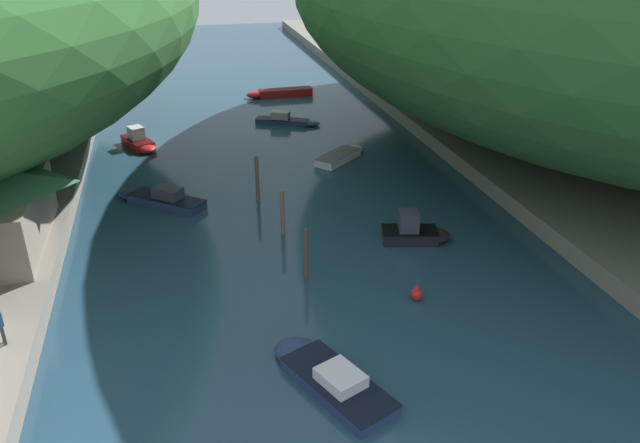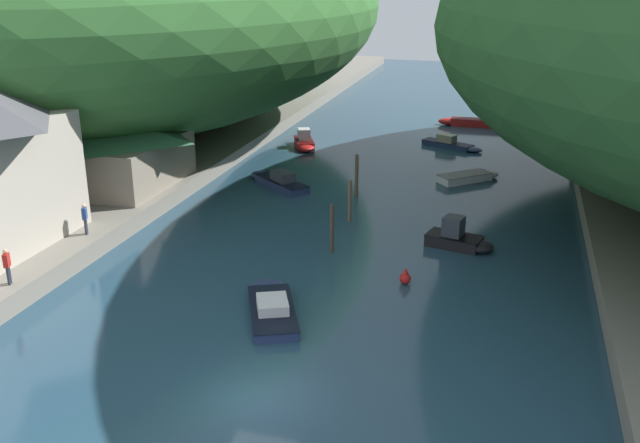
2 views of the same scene
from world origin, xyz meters
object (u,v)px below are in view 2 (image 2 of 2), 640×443
Objects in this scene: boat_moored_right at (271,305)px; boat_white_cruiser at (470,122)px; boat_near_quay at (460,239)px; boat_open_rowboat at (277,180)px; person_on_quay at (85,217)px; boathouse_shed at (111,148)px; boat_cabin_cruiser at (471,176)px; channel_buoy_near at (405,278)px; boat_red_skiff at (305,142)px; boat_small_dinghy at (453,144)px; person_by_boathouse at (7,264)px.

boat_moored_right is 0.95× the size of boat_white_cruiser.
boat_open_rowboat is at bearing -107.88° from boat_near_quay.
boat_open_rowboat is 3.33× the size of person_on_quay.
boat_cabin_cruiser is (22.26, 10.43, -3.07)m from boathouse_shed.
boathouse_shed is 5.38× the size of person_on_quay.
boat_moored_right reaches higher than channel_buoy_near.
boat_open_rowboat is 1.29× the size of boat_red_skiff.
channel_buoy_near is at bearing -7.32° from boat_near_quay.
boat_near_quay is at bearing 29.28° from boat_moored_right.
boat_near_quay reaches higher than boat_cabin_cruiser.
boathouse_shed reaches higher than boat_white_cruiser.
boat_cabin_cruiser is 1.04× the size of boat_red_skiff.
boat_near_quay is 20.05m from person_on_quay.
boat_cabin_cruiser is 26.82m from person_on_quay.
boat_near_quay reaches higher than boat_red_skiff.
boat_small_dinghy is 3.24× the size of person_by_boathouse.
boat_white_cruiser is 36.78m from channel_buoy_near.
person_by_boathouse is at bearing 160.84° from person_on_quay.
boat_moored_right reaches higher than boat_white_cruiser.
person_by_boathouse is (3.76, -15.13, -1.35)m from boathouse_shed.
boat_near_quay is 0.60× the size of boat_white_cruiser.
person_on_quay reaches higher than boat_red_skiff.
boat_white_cruiser is at bearing -162.73° from boat_near_quay.
boat_small_dinghy is 1.25× the size of boat_red_skiff.
person_by_boathouse is (-4.32, -31.52, 1.55)m from boat_red_skiff.
boat_open_rowboat reaches higher than boat_moored_right.
boat_moored_right is 29.84m from boat_red_skiff.
person_by_boathouse reaches higher than boat_open_rowboat.
boathouse_shed is at bearing -106.51° from boat_cabin_cruiser.
boat_open_rowboat is at bearing -11.44° from boat_small_dinghy.
boat_white_cruiser is at bearing -158.98° from boat_small_dinghy.
boat_white_cruiser is 1.42× the size of boat_cabin_cruiser.
boat_white_cruiser is at bearing 53.95° from boathouse_shed.
channel_buoy_near is (20.50, -8.16, -3.02)m from boathouse_shed.
person_by_boathouse reaches higher than boat_moored_right.
boat_white_cruiser is at bearing 142.87° from boat_cabin_cruiser.
boat_moored_right is (-4.83, -32.17, -0.02)m from boat_small_dinghy.
boat_moored_right is 12.43m from person_on_quay.
person_on_quay is (-17.29, -37.32, 1.65)m from boat_white_cruiser.
boathouse_shed is at bearing -19.76° from boat_small_dinghy.
boat_small_dinghy is 17.68m from boat_open_rowboat.
boathouse_shed is at bearing 158.31° from channel_buoy_near.
boat_near_quay reaches higher than boat_open_rowboat.
boat_moored_right is 1.41× the size of boat_red_skiff.
person_by_boathouse is at bearing -155.81° from boat_open_rowboat.
boathouse_shed is 24.77m from boat_cabin_cruiser.
boat_small_dinghy is 38.39m from person_by_boathouse.
person_on_quay is (-19.08, -5.96, 1.50)m from boat_near_quay.
person_on_quay reaches higher than boat_open_rowboat.
boat_cabin_cruiser is 5.42× the size of channel_buoy_near.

